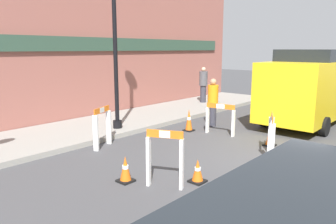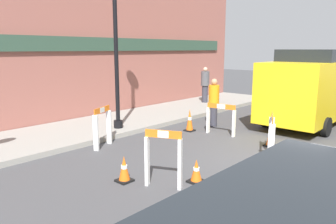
{
  "view_description": "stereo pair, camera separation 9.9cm",
  "coord_description": "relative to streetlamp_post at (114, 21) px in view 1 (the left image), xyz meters",
  "views": [
    {
      "loc": [
        -7.27,
        -2.86,
        2.63
      ],
      "look_at": [
        -0.96,
        2.73,
        1.0
      ],
      "focal_mm": 35.0,
      "sensor_mm": 36.0,
      "label": 1
    },
    {
      "loc": [
        -7.21,
        -2.93,
        2.63
      ],
      "look_at": [
        -0.96,
        2.73,
        1.0
      ],
      "focal_mm": 35.0,
      "sensor_mm": 36.0,
      "label": 2
    }
  ],
  "objects": [
    {
      "name": "work_van",
      "position": [
        5.62,
        -4.12,
        -2.06
      ],
      "size": [
        5.55,
        2.14,
        2.61
      ],
      "color": "yellow",
      "rests_on": "ground_plane"
    },
    {
      "name": "person_pedestrian",
      "position": [
        6.01,
        0.95,
        -2.45
      ],
      "size": [
        0.5,
        0.5,
        1.65
      ],
      "rotation": [
        0.0,
        0.0,
        2.74
      ],
      "color": "#33333D",
      "rests_on": "sidewalk_slab"
    },
    {
      "name": "storefront_facade",
      "position": [
        0.72,
        2.36,
        -0.71
      ],
      "size": [
        18.0,
        0.22,
        5.5
      ],
      "color": "#93564C",
      "rests_on": "ground_plane"
    },
    {
      "name": "barricade_2",
      "position": [
        -2.14,
        -3.97,
        -2.87
      ],
      "size": [
        0.43,
        0.71,
        1.13
      ],
      "rotation": [
        0.0,
        0.0,
        5.15
      ],
      "color": "white",
      "rests_on": "ground_plane"
    },
    {
      "name": "barricade_0",
      "position": [
        1.93,
        -2.6,
        -2.93
      ],
      "size": [
        0.25,
        0.94,
        0.97
      ],
      "rotation": [
        0.0,
        0.0,
        1.7
      ],
      "color": "white",
      "rests_on": "ground_plane"
    },
    {
      "name": "ground_plane",
      "position": [
        0.72,
        -5.1,
        -3.47
      ],
      "size": [
        60.0,
        60.0,
        0.0
      ],
      "primitive_type": "plane",
      "color": "#424244"
    },
    {
      "name": "traffic_cone_1",
      "position": [
        1.66,
        -1.6,
        -3.12
      ],
      "size": [
        0.3,
        0.3,
        0.72
      ],
      "color": "black",
      "rests_on": "ground_plane"
    },
    {
      "name": "streetlamp_post",
      "position": [
        0.0,
        0.0,
        0.0
      ],
      "size": [
        0.44,
        0.44,
        5.17
      ],
      "color": "black",
      "rests_on": "sidewalk_slab"
    },
    {
      "name": "traffic_cone_3",
      "position": [
        -1.53,
        -4.3,
        -3.24
      ],
      "size": [
        0.3,
        0.3,
        0.48
      ],
      "color": "black",
      "rests_on": "ground_plane"
    },
    {
      "name": "traffic_cone_2",
      "position": [
        1.81,
        -4.3,
        -3.18
      ],
      "size": [
        0.3,
        0.3,
        0.61
      ],
      "color": "black",
      "rests_on": "ground_plane"
    },
    {
      "name": "person_worker",
      "position": [
        2.72,
        -1.79,
        -2.59
      ],
      "size": [
        0.46,
        0.46,
        1.64
      ],
      "rotation": [
        0.0,
        0.0,
        -2.79
      ],
      "color": "#33333D",
      "rests_on": "ground_plane"
    },
    {
      "name": "barricade_3",
      "position": [
        0.97,
        -4.7,
        -2.89
      ],
      "size": [
        0.81,
        0.48,
        1.07
      ],
      "rotation": [
        0.0,
        0.0,
        6.73
      ],
      "color": "white",
      "rests_on": "ground_plane"
    },
    {
      "name": "barricade_1",
      "position": [
        -1.31,
        -0.96,
        -2.88
      ],
      "size": [
        0.74,
        0.41,
        1.1
      ],
      "rotation": [
        0.0,
        0.0,
        3.54
      ],
      "color": "white",
      "rests_on": "ground_plane"
    },
    {
      "name": "sidewalk_slab",
      "position": [
        0.72,
        0.84,
        -3.4
      ],
      "size": [
        18.0,
        2.89,
        0.14
      ],
      "color": "gray",
      "rests_on": "ground_plane"
    },
    {
      "name": "traffic_cone_0",
      "position": [
        -2.47,
        -3.2,
        -3.21
      ],
      "size": [
        0.3,
        0.3,
        0.53
      ],
      "color": "black",
      "rests_on": "ground_plane"
    }
  ]
}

